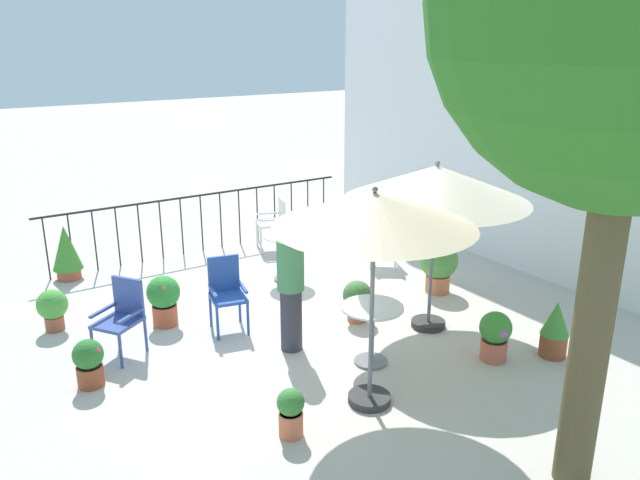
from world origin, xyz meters
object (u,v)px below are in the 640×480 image
object	(u,v)px
patio_chair_3	(383,234)
potted_plant_2	(555,329)
patio_chair_0	(122,313)
potted_plant_0	(53,307)
potted_plant_4	(358,298)
potted_plant_7	(89,362)
potted_plant_1	(495,334)
patio_umbrella_0	(436,185)
patio_chair_2	(275,219)
standing_person	(291,286)
patio_umbrella_1	(374,213)
potted_plant_8	(439,264)
potted_plant_5	(66,251)
patio_chair_1	(226,289)
potted_plant_3	(291,411)
cafe_table_0	(372,324)
cafe_table_1	(285,249)

from	to	relation	value
patio_chair_3	potted_plant_2	xyz separation A→B (m)	(3.58, -0.28, -0.16)
patio_chair_0	potted_plant_0	size ratio (longest dim) A/B	1.66
potted_plant_4	potted_plant_7	world-z (taller)	potted_plant_4
potted_plant_1	potted_plant_2	world-z (taller)	potted_plant_2
patio_umbrella_0	patio_chair_2	distance (m)	4.06
patio_chair_0	standing_person	xyz separation A→B (m)	(0.98, 1.71, 0.30)
patio_umbrella_1	patio_chair_3	bearing A→B (deg)	139.85
potted_plant_1	potted_plant_8	bearing A→B (deg)	154.95
patio_chair_2	potted_plant_0	world-z (taller)	patio_chair_2
potted_plant_0	potted_plant_1	world-z (taller)	potted_plant_1
potted_plant_1	potted_plant_4	bearing A→B (deg)	-157.72
patio_chair_0	potted_plant_5	bearing A→B (deg)	-179.75
potted_plant_1	patio_chair_1	bearing A→B (deg)	-137.63
potted_plant_2	potted_plant_5	bearing A→B (deg)	-143.53
patio_chair_0	patio_chair_3	world-z (taller)	patio_chair_0
patio_chair_3	potted_plant_1	xyz separation A→B (m)	(3.26, -0.94, -0.19)
patio_chair_1	standing_person	xyz separation A→B (m)	(0.94, 0.40, 0.28)
potted_plant_2	standing_person	world-z (taller)	standing_person
potted_plant_3	patio_chair_0	bearing A→B (deg)	-161.61
patio_chair_3	potted_plant_2	world-z (taller)	patio_chair_3
patio_umbrella_1	patio_chair_1	world-z (taller)	patio_umbrella_1
cafe_table_0	patio_chair_3	distance (m)	3.35
potted_plant_2	potted_plant_5	xyz separation A→B (m)	(-5.71, -4.22, 0.10)
cafe_table_0	potted_plant_7	bearing A→B (deg)	-113.67
cafe_table_1	potted_plant_7	size ratio (longest dim) A/B	1.35
patio_chair_2	patio_chair_3	size ratio (longest dim) A/B	1.04
potted_plant_3	patio_chair_2	bearing A→B (deg)	152.36
patio_chair_3	patio_chair_0	bearing A→B (deg)	-80.32
patio_umbrella_0	potted_plant_5	xyz separation A→B (m)	(-4.32, -3.53, -1.43)
potted_plant_5	standing_person	world-z (taller)	standing_person
potted_plant_3	potted_plant_8	xyz separation A→B (m)	(-1.86, 3.60, 0.18)
cafe_table_0	potted_plant_1	distance (m)	1.44
cafe_table_1	standing_person	xyz separation A→B (m)	(1.99, -1.07, 0.31)
patio_umbrella_0	potted_plant_7	xyz separation A→B (m)	(-0.89, -4.04, -1.60)
potted_plant_0	standing_person	xyz separation A→B (m)	(2.09, 2.29, 0.50)
potted_plant_1	potted_plant_3	bearing A→B (deg)	-90.40
patio_chair_1	standing_person	bearing A→B (deg)	23.25
cafe_table_0	patio_chair_0	distance (m)	2.91
potted_plant_7	potted_plant_8	xyz separation A→B (m)	(0.09, 4.96, 0.15)
cafe_table_1	potted_plant_7	bearing A→B (deg)	-65.03
patio_chair_2	potted_plant_1	size ratio (longest dim) A/B	1.52
standing_person	potted_plant_8	bearing A→B (deg)	97.58
patio_chair_3	patio_umbrella_1	bearing A→B (deg)	-40.15
potted_plant_7	patio_chair_2	bearing A→B (deg)	126.90
patio_chair_1	patio_chair_2	xyz separation A→B (m)	(-2.45, 2.07, 0.00)
patio_chair_3	potted_plant_5	size ratio (longest dim) A/B	1.02
patio_chair_2	patio_chair_0	bearing A→B (deg)	-54.57
patio_umbrella_0	standing_person	xyz separation A→B (m)	(-0.44, -1.80, -1.07)
patio_chair_1	patio_chair_3	xyz separation A→B (m)	(-0.81, 3.17, -0.03)
potted_plant_5	cafe_table_1	bearing A→B (deg)	56.08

